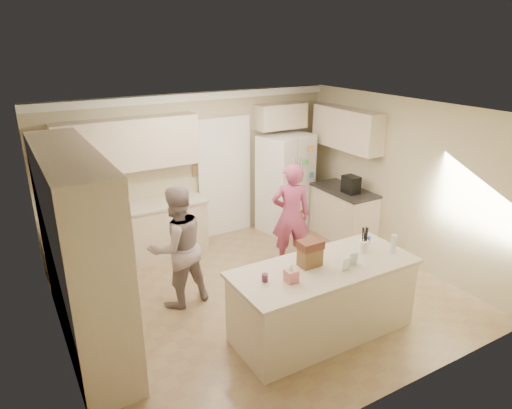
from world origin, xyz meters
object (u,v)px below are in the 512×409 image
island_base (323,301)px  dollhouse_body (310,257)px  tissue_box (291,276)px  utensil_crock (364,246)px  teen_boy (177,247)px  teen_girl (291,215)px  coffee_maker (351,185)px  refrigerator (285,183)px

island_base → dollhouse_body: dollhouse_body is taller
island_base → tissue_box: (-0.55, -0.10, 0.56)m
utensil_crock → teen_boy: bearing=142.6°
island_base → tissue_box: bearing=-169.7°
dollhouse_body → teen_girl: 1.82m
island_base → teen_boy: (-1.27, 1.52, 0.41)m
coffee_maker → teen_boy: bearing=-173.4°
island_base → dollhouse_body: (-0.15, 0.10, 0.60)m
teen_boy → teen_girl: teen_boy is taller
island_base → teen_girl: bearing=68.2°
refrigerator → island_base: (-1.42, -2.98, -0.46)m
coffee_maker → dollhouse_body: size_ratio=1.15×
utensil_crock → island_base: bearing=-175.6°
coffee_maker → teen_girl: size_ratio=0.18×
island_base → teen_boy: size_ratio=1.30×
coffee_maker → teen_girl: 1.40m
teen_girl → coffee_maker: bearing=-147.6°
dollhouse_body → tissue_box: bearing=-153.4°
refrigerator → island_base: bearing=-130.1°
coffee_maker → teen_boy: teen_boy is taller
tissue_box → teen_boy: 1.78m
teen_girl → utensil_crock: bearing=113.4°
refrigerator → tissue_box: bearing=-137.2°
refrigerator → dollhouse_body: refrigerator is taller
island_base → teen_boy: teen_boy is taller
utensil_crock → refrigerator: bearing=75.3°
island_base → utensil_crock: (0.65, 0.05, 0.56)m
tissue_box → teen_boy: size_ratio=0.08×
coffee_maker → tissue_box: bearing=-142.4°
coffee_maker → teen_girl: bearing=-172.1°
refrigerator → teen_boy: size_ratio=1.06×
utensil_crock → teen_boy: (-1.92, 1.47, -0.15)m
utensil_crock → tissue_box: bearing=-172.9°
refrigerator → tissue_box: refrigerator is taller
coffee_maker → island_base: size_ratio=0.14×
tissue_box → dollhouse_body: dollhouse_body is taller
refrigerator → dollhouse_body: 3.29m
coffee_maker → island_base: 2.87m
tissue_box → dollhouse_body: size_ratio=0.54×
refrigerator → utensil_crock: bearing=-119.4°
island_base → teen_girl: teen_girl is taller
coffee_maker → dollhouse_body: 2.84m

